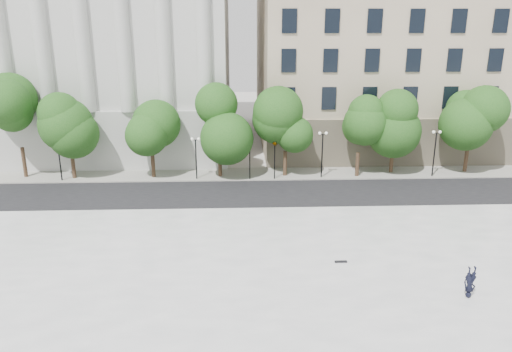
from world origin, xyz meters
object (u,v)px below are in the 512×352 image
object	(u,v)px
traffic_light_east	(275,142)
skateboard	(341,262)
person_lying	(469,293)
traffic_light_west	(250,143)

from	to	relation	value
traffic_light_east	skateboard	distance (m)	18.05
person_lying	traffic_light_west	bearing A→B (deg)	116.04
skateboard	traffic_light_west	bearing A→B (deg)	105.70
traffic_light_east	person_lying	size ratio (longest dim) A/B	2.37
traffic_light_west	traffic_light_east	size ratio (longest dim) A/B	0.99
traffic_light_east	person_lying	bearing A→B (deg)	-68.08
traffic_light_east	skateboard	bearing A→B (deg)	-81.09
traffic_light_east	traffic_light_west	bearing A→B (deg)	180.00
traffic_light_west	person_lying	xyz separation A→B (m)	(11.05, -21.72, -2.94)
person_lying	skateboard	bearing A→B (deg)	144.18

